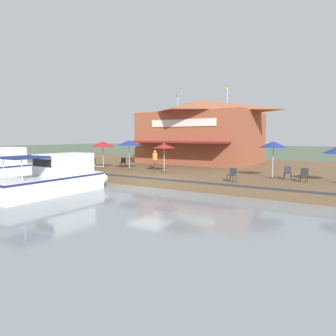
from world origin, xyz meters
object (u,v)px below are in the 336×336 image
patio_umbrella_near_quay_edge (129,143)px  tree_downstream_bank (187,123)px  cafe_chair_back_row_seat (304,174)px  cafe_chair_beside_entrance (93,163)px  patio_umbrella_mid_patio_left (273,145)px  mooring_post (95,167)px  waterfront_restaurant (201,131)px  person_at_quay_edge (155,157)px  patio_umbrella_by_entrance (103,144)px  patio_umbrella_back_row (164,146)px  motorboat_outer_channel (60,178)px  cafe_chair_under_first_umbrella (288,172)px  cafe_chair_far_corner_seat (123,162)px  cafe_chair_mid_patio (232,174)px

patio_umbrella_near_quay_edge → tree_downstream_bank: (-12.84, -1.27, 2.22)m
cafe_chair_back_row_seat → cafe_chair_beside_entrance: size_ratio=1.00×
patio_umbrella_mid_patio_left → mooring_post: size_ratio=2.55×
waterfront_restaurant → tree_downstream_bank: waterfront_restaurant is taller
patio_umbrella_mid_patio_left → person_at_quay_edge: size_ratio=1.58×
patio_umbrella_by_entrance → patio_umbrella_back_row: (-0.22, 6.29, -0.08)m
cafe_chair_back_row_seat → person_at_quay_edge: (-1.77, -12.28, 0.52)m
patio_umbrella_near_quay_edge → motorboat_outer_channel: patio_umbrella_near_quay_edge is taller
patio_umbrella_by_entrance → waterfront_restaurant: bearing=155.4°
waterfront_restaurant → motorboat_outer_channel: bearing=-1.7°
cafe_chair_under_first_umbrella → cafe_chair_far_corner_seat: size_ratio=1.00×
motorboat_outer_channel → tree_downstream_bank: tree_downstream_bank is taller
waterfront_restaurant → person_at_quay_edge: waterfront_restaurant is taller
patio_umbrella_near_quay_edge → mooring_post: (3.73, -0.33, -1.77)m
waterfront_restaurant → person_at_quay_edge: (8.04, -0.60, -2.45)m
cafe_chair_beside_entrance → patio_umbrella_near_quay_edge: bearing=103.0°
waterfront_restaurant → cafe_chair_far_corner_seat: 9.68m
patio_umbrella_mid_patio_left → tree_downstream_bank: (-12.01, -12.99, 2.24)m
waterfront_restaurant → cafe_chair_beside_entrance: waterfront_restaurant is taller
cafe_chair_back_row_seat → cafe_chair_mid_patio: 4.39m
cafe_chair_beside_entrance → cafe_chair_far_corner_seat: size_ratio=1.00×
cafe_chair_far_corner_seat → cafe_chair_mid_patio: bearing=72.6°
patio_umbrella_back_row → cafe_chair_mid_patio: 6.80m
patio_umbrella_by_entrance → patio_umbrella_mid_patio_left: bearing=95.3°
cafe_chair_mid_patio → mooring_post: 10.43m
cafe_chair_back_row_seat → person_at_quay_edge: size_ratio=0.53×
waterfront_restaurant → person_at_quay_edge: 8.42m
cafe_chair_far_corner_seat → motorboat_outer_channel: (9.83, 3.49, -0.15)m
motorboat_outer_channel → tree_downstream_bank: 21.83m
motorboat_outer_channel → mooring_post: size_ratio=7.61×
cafe_chair_under_first_umbrella → cafe_chair_back_row_seat: bearing=59.3°
patio_umbrella_back_row → person_at_quay_edge: 3.14m
patio_umbrella_mid_patio_left → cafe_chair_back_row_seat: patio_umbrella_mid_patio_left is taller
cafe_chair_under_first_umbrella → motorboat_outer_channel: bearing=-51.4°
patio_umbrella_back_row → cafe_chair_back_row_seat: 10.20m
patio_umbrella_back_row → cafe_chair_under_first_umbrella: 9.21m
patio_umbrella_near_quay_edge → tree_downstream_bank: tree_downstream_bank is taller
patio_umbrella_back_row → cafe_chair_mid_patio: (2.03, 6.29, -1.59)m
tree_downstream_bank → cafe_chair_mid_patio: bearing=36.7°
patio_umbrella_by_entrance → cafe_chair_under_first_umbrella: 15.46m
cafe_chair_mid_patio → patio_umbrella_by_entrance: bearing=-98.2°
waterfront_restaurant → cafe_chair_far_corner_seat: waterfront_restaurant is taller
cafe_chair_under_first_umbrella → mooring_post: bearing=-72.0°
waterfront_restaurant → motorboat_outer_channel: waterfront_restaurant is taller
person_at_quay_edge → cafe_chair_mid_patio: bearing=64.8°
patio_umbrella_back_row → cafe_chair_back_row_seat: patio_umbrella_back_row is taller
patio_umbrella_near_quay_edge → tree_downstream_bank: 13.10m
patio_umbrella_near_quay_edge → cafe_chair_under_first_umbrella: size_ratio=3.00×
patio_umbrella_by_entrance → cafe_chair_back_row_seat: bearing=91.4°
waterfront_restaurant → patio_umbrella_by_entrance: (10.22, -4.68, -1.29)m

